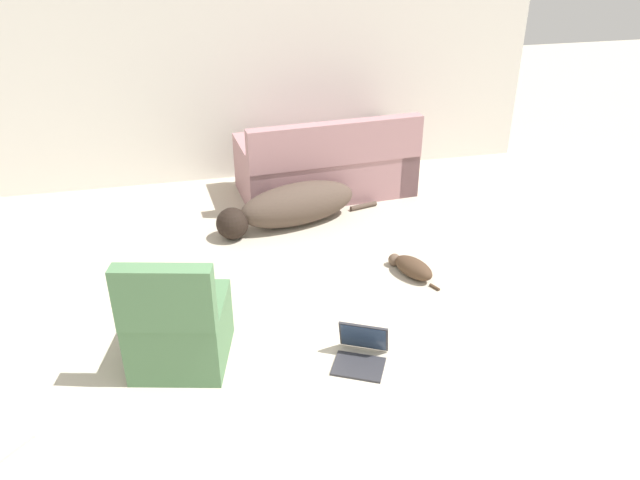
# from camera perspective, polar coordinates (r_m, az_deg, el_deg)

# --- Properties ---
(ground_plane) EXTENTS (20.00, 20.00, 0.00)m
(ground_plane) POSITION_cam_1_polar(r_m,az_deg,el_deg) (3.57, 1.21, -20.01)
(ground_plane) COLOR #BCB29E
(wall_back) EXTENTS (6.45, 0.06, 2.78)m
(wall_back) POSITION_cam_1_polar(r_m,az_deg,el_deg) (6.63, -7.96, 17.03)
(wall_back) COLOR silver
(wall_back) RESTS_ON ground_plane
(couch) EXTENTS (1.80, 0.99, 0.86)m
(couch) POSITION_cam_1_polar(r_m,az_deg,el_deg) (6.45, 0.55, 6.69)
(couch) COLOR #A3757A
(couch) RESTS_ON ground_plane
(dog) EXTENTS (1.65, 0.67, 0.40)m
(dog) POSITION_cam_1_polar(r_m,az_deg,el_deg) (5.80, -2.69, 3.11)
(dog) COLOR #4C3D33
(dog) RESTS_ON ground_plane
(cat) EXTENTS (0.32, 0.53, 0.15)m
(cat) POSITION_cam_1_polar(r_m,az_deg,el_deg) (5.11, 8.38, -2.47)
(cat) COLOR #473323
(cat) RESTS_ON ground_plane
(laptop_open) EXTENTS (0.44, 0.45, 0.25)m
(laptop_open) POSITION_cam_1_polar(r_m,az_deg,el_deg) (4.19, 3.82, -9.90)
(laptop_open) COLOR #2D2D33
(laptop_open) RESTS_ON ground_plane
(book_cream) EXTENTS (0.24, 0.25, 0.02)m
(book_cream) POSITION_cam_1_polar(r_m,az_deg,el_deg) (4.05, -26.45, -16.44)
(book_cream) COLOR beige
(book_cream) RESTS_ON ground_plane
(side_chair) EXTENTS (0.72, 0.73, 0.85)m
(side_chair) POSITION_cam_1_polar(r_m,az_deg,el_deg) (4.14, -12.82, -7.70)
(side_chair) COLOR #4C754C
(side_chair) RESTS_ON ground_plane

